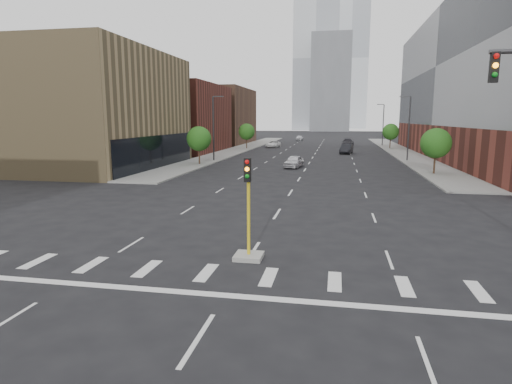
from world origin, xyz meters
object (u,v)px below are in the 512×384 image
(median_traffic_signal, at_px, (248,237))
(car_mid_right, at_px, (346,149))
(car_near_left, at_px, (294,162))
(car_far_left, at_px, (273,144))
(car_deep_right, at_px, (348,142))
(car_distant, at_px, (299,138))

(median_traffic_signal, bearing_deg, car_mid_right, 84.78)
(car_near_left, relative_size, car_mid_right, 0.89)
(median_traffic_signal, relative_size, car_mid_right, 0.88)
(car_far_left, height_order, car_deep_right, car_deep_right)
(car_mid_right, bearing_deg, car_near_left, -97.94)
(median_traffic_signal, bearing_deg, car_far_left, 97.54)
(car_mid_right, distance_m, car_far_left, 20.09)
(car_near_left, distance_m, car_mid_right, 23.75)
(car_mid_right, height_order, car_far_left, car_mid_right)
(car_near_left, xyz_separation_m, car_mid_right, (6.79, 22.76, 0.06))
(car_far_left, bearing_deg, car_distant, 89.27)
(car_mid_right, distance_m, car_distant, 43.40)
(car_far_left, bearing_deg, car_deep_right, 27.26)
(median_traffic_signal, relative_size, car_deep_right, 0.76)
(median_traffic_signal, height_order, car_far_left, median_traffic_signal)
(car_far_left, distance_m, car_deep_right, 16.63)
(car_near_left, height_order, car_deep_right, car_deep_right)
(car_mid_right, height_order, car_deep_right, car_deep_right)
(car_mid_right, bearing_deg, car_far_left, 145.89)
(car_mid_right, bearing_deg, car_deep_right, 96.67)
(car_far_left, xyz_separation_m, car_deep_right, (15.43, 6.19, 0.14))
(car_deep_right, bearing_deg, car_near_left, -95.38)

